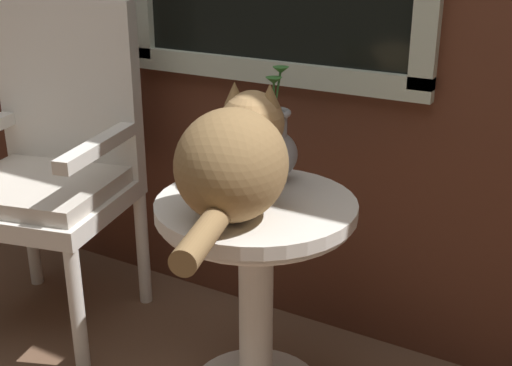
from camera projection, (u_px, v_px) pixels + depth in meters
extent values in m
cube|color=beige|center=(268.00, 72.00, 2.03)|extent=(1.03, 0.03, 0.07)
cylinder|color=silver|center=(256.00, 305.00, 1.79)|extent=(0.09, 0.09, 0.55)
cylinder|color=silver|center=(256.00, 208.00, 1.69)|extent=(0.52, 0.52, 0.03)
torus|color=silver|center=(256.00, 217.00, 1.70)|extent=(0.50, 0.50, 0.02)
cylinder|color=silver|center=(78.00, 313.00, 1.93)|extent=(0.04, 0.04, 0.42)
cylinder|color=silver|center=(31.00, 233.00, 2.44)|extent=(0.04, 0.04, 0.42)
cylinder|color=silver|center=(143.00, 249.00, 2.32)|extent=(0.04, 0.04, 0.42)
cube|color=silver|center=(43.00, 202.00, 2.09)|extent=(0.60, 0.58, 0.06)
cube|color=beige|center=(41.00, 186.00, 2.07)|extent=(0.55, 0.53, 0.05)
cube|color=silver|center=(68.00, 89.00, 2.17)|extent=(0.50, 0.17, 0.58)
cube|color=silver|center=(100.00, 145.00, 1.96)|extent=(0.15, 0.44, 0.04)
ellipsoid|color=olive|center=(232.00, 165.00, 1.54)|extent=(0.34, 0.37, 0.27)
sphere|color=tan|center=(252.00, 123.00, 1.70)|extent=(0.17, 0.17, 0.17)
cone|color=olive|center=(270.00, 95.00, 1.66)|extent=(0.05, 0.05, 0.06)
cone|color=olive|center=(235.00, 93.00, 1.69)|extent=(0.05, 0.05, 0.06)
cylinder|color=olive|center=(204.00, 234.00, 1.38)|extent=(0.13, 0.28, 0.06)
cylinder|color=#99999E|center=(273.00, 179.00, 1.81)|extent=(0.08, 0.08, 0.01)
ellipsoid|color=#99999E|center=(273.00, 154.00, 1.79)|extent=(0.13, 0.13, 0.13)
cylinder|color=#99999E|center=(274.00, 125.00, 1.76)|extent=(0.07, 0.07, 0.07)
torus|color=#99999E|center=(274.00, 113.00, 1.74)|extent=(0.09, 0.09, 0.02)
cylinder|color=#387533|center=(274.00, 97.00, 1.74)|extent=(0.01, 0.02, 0.08)
cone|color=#387533|center=(274.00, 81.00, 1.73)|extent=(0.04, 0.04, 0.02)
cylinder|color=#387533|center=(277.00, 92.00, 1.74)|extent=(0.01, 0.05, 0.11)
cone|color=#387533|center=(281.00, 70.00, 1.74)|extent=(0.04, 0.04, 0.02)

